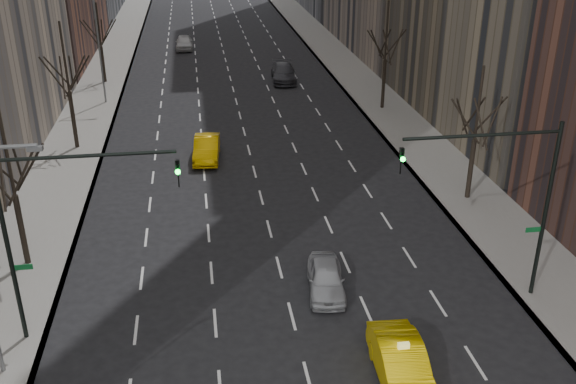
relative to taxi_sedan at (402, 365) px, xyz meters
name	(u,v)px	position (x,y,z in m)	size (l,w,h in m)	color
sidewalk_left	(120,44)	(-15.56, 62.64, -0.71)	(4.50, 320.00, 0.15)	slate
sidewalk_right	(318,38)	(8.94, 62.64, -0.71)	(4.50, 320.00, 0.15)	slate
tree_lw_b	(15,195)	(-15.31, 10.64, 2.94)	(3.36, 3.50, 7.82)	black
tree_lw_c	(70,94)	(-15.31, 26.64, 3.26)	(3.36, 3.50, 8.74)	black
tree_lw_d	(101,46)	(-15.31, 44.64, 2.78)	(3.36, 3.50, 7.36)	black
tree_rw_b	(474,140)	(8.69, 14.64, 2.94)	(3.36, 3.50, 7.82)	black
tree_rw_c	(385,61)	(8.69, 32.64, 3.26)	(3.36, 3.50, 8.74)	black
traffic_mast_left	(50,215)	(-12.42, 4.64, 4.71)	(6.69, 0.39, 8.00)	black
traffic_mast_right	(512,186)	(5.79, 4.64, 4.71)	(6.69, 0.39, 8.00)	black
streetlight_far	(103,38)	(-14.15, 37.64, 4.84)	(2.83, 0.22, 9.00)	slate
taxi_sedan	(402,365)	(0.00, 0.00, 0.00)	(1.65, 4.74, 1.56)	yellow
silver_sedan_ahead	(326,278)	(-1.51, 6.32, -0.11)	(1.59, 3.95, 1.35)	#9B9DA3
far_taxi	(207,148)	(-6.27, 23.35, -0.01)	(1.64, 4.69, 1.55)	#DAA304
far_suv_grey	(284,73)	(1.73, 42.78, 0.03)	(2.27, 5.58, 1.62)	#323137
far_car_white	(184,43)	(-7.75, 58.75, 0.02)	(1.90, 4.72, 1.61)	silver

